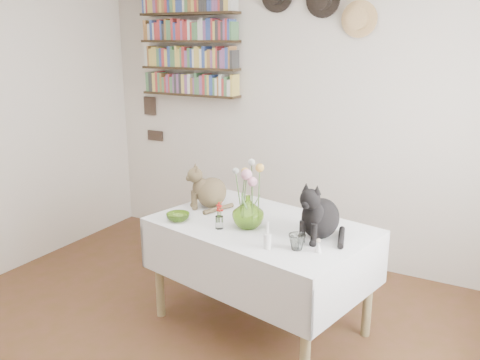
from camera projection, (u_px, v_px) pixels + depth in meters
The scene contains 14 objects.
room at pixel (126, 179), 2.46m from camera, with size 4.08×4.58×2.58m.
dining_table at pixel (261, 250), 3.35m from camera, with size 1.53×1.15×0.74m.
tabby_cat at pixel (212, 185), 3.62m from camera, with size 0.22×0.28×0.32m, color brown, non-canonical shape.
black_cat at pixel (321, 208), 3.06m from camera, with size 0.25×0.31×0.37m, color black, non-canonical shape.
flower_vase at pixel (248, 212), 3.23m from camera, with size 0.20×0.20×0.21m, color #9ACD44.
green_bowl at pixel (178, 217), 3.37m from camera, with size 0.16×0.16×0.05m, color #9ACD44.
drinking_glass at pixel (297, 242), 2.90m from camera, with size 0.10×0.10×0.09m, color white.
candlestick at pixel (267, 239), 2.91m from camera, with size 0.05×0.05×0.17m.
berry_jar at pixel (219, 215), 3.21m from camera, with size 0.05×0.05×0.20m.
porcelain_figurine at pixel (318, 246), 2.87m from camera, with size 0.04×0.04×0.08m.
flower_bouquet at pixel (249, 175), 3.17m from camera, with size 0.17×0.12×0.39m.
bookshelf_unit at pixel (190, 46), 4.64m from camera, with size 1.00×0.16×0.91m.
wall_hats at pixel (318, 4), 4.00m from camera, with size 0.98×0.09×0.48m.
wall_art_plaques at pixel (152, 118), 5.14m from camera, with size 0.21×0.02×0.44m.
Camera 1 is at (1.64, -1.80, 1.91)m, focal length 38.00 mm.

